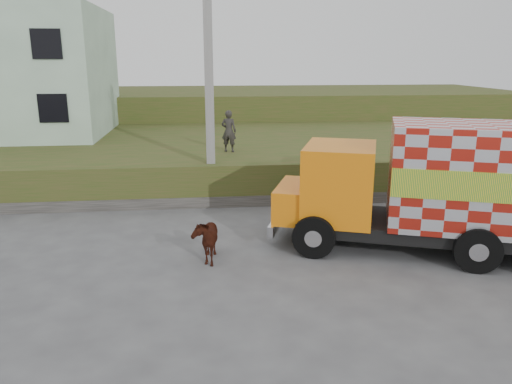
{
  "coord_description": "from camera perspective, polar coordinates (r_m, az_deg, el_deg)",
  "views": [
    {
      "loc": [
        -1.27,
        -13.0,
        5.14
      ],
      "look_at": [
        0.26,
        1.19,
        1.3
      ],
      "focal_mm": 35.0,
      "sensor_mm": 36.0,
      "label": 1
    }
  ],
  "objects": [
    {
      "name": "cargo_truck",
      "position": [
        14.14,
        20.33,
        0.51
      ],
      "size": [
        8.27,
        5.0,
        3.52
      ],
      "rotation": [
        0.0,
        0.0,
        -0.34
      ],
      "color": "black",
      "rests_on": "ground"
    },
    {
      "name": "retaining_strip",
      "position": [
        17.91,
        -8.25,
        -1.11
      ],
      "size": [
        16.0,
        0.5,
        0.4
      ],
      "primitive_type": "cube",
      "color": "#595651",
      "rests_on": "ground"
    },
    {
      "name": "pedestrian",
      "position": [
        20.01,
        -3.13,
        6.97
      ],
      "size": [
        0.7,
        0.58,
        1.66
      ],
      "primitive_type": "imported",
      "rotation": [
        0.0,
        0.0,
        2.8
      ],
      "color": "#2A2725",
      "rests_on": "embankment"
    },
    {
      "name": "utility_pole",
      "position": [
        17.63,
        -5.37,
        11.54
      ],
      "size": [
        1.2,
        0.3,
        8.0
      ],
      "color": "gray",
      "rests_on": "ground"
    },
    {
      "name": "embankment",
      "position": [
        23.45,
        -2.95,
        4.25
      ],
      "size": [
        40.0,
        12.0,
        1.5
      ],
      "primitive_type": "cube",
      "color": "#314918",
      "rests_on": "ground"
    },
    {
      "name": "cow",
      "position": [
        13.11,
        -5.83,
        -5.25
      ],
      "size": [
        0.71,
        1.46,
        1.21
      ],
      "primitive_type": "imported",
      "rotation": [
        0.0,
        0.0,
        -0.04
      ],
      "color": "#341B0D",
      "rests_on": "ground"
    },
    {
      "name": "embankment_far",
      "position": [
        35.21,
        -4.11,
        9.09
      ],
      "size": [
        40.0,
        12.0,
        3.0
      ],
      "primitive_type": "cube",
      "color": "#314918",
      "rests_on": "ground"
    },
    {
      "name": "ground",
      "position": [
        14.03,
        -0.53,
        -6.42
      ],
      "size": [
        120.0,
        120.0,
        0.0
      ],
      "primitive_type": "plane",
      "color": "#474749",
      "rests_on": "ground"
    }
  ]
}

